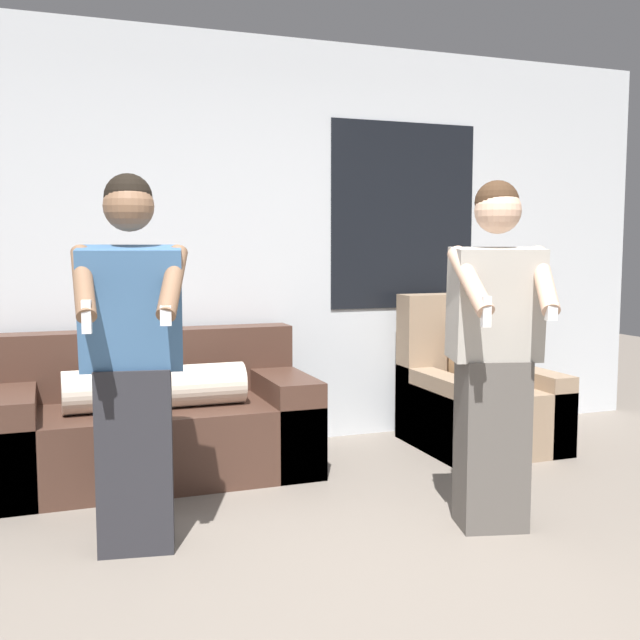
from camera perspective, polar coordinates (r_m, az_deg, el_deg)
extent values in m
plane|color=slate|center=(2.81, 8.54, -22.87)|extent=(14.00, 14.00, 0.00)
cube|color=silver|center=(4.99, -6.21, 5.77)|extent=(6.28, 0.06, 2.70)
cube|color=black|center=(5.37, 6.39, 7.89)|extent=(1.10, 0.01, 1.30)
cube|color=#472D23|center=(4.51, -12.50, -8.95)|extent=(1.83, 0.86, 0.42)
cube|color=#472D23|center=(4.74, -13.13, -3.14)|extent=(1.83, 0.22, 0.40)
cube|color=#472D23|center=(4.46, -22.54, -8.48)|extent=(0.28, 0.86, 0.56)
cube|color=#472D23|center=(4.65, -2.94, -7.48)|extent=(0.28, 0.86, 0.56)
cylinder|color=beige|center=(4.33, -12.40, -5.05)|extent=(1.01, 0.24, 0.24)
cube|color=#937A60|center=(5.14, 12.22, -7.16)|extent=(0.85, 0.87, 0.42)
cube|color=#937A60|center=(5.34, 10.41, -1.16)|extent=(0.85, 0.20, 0.59)
cube|color=#937A60|center=(4.96, 8.93, -6.98)|extent=(0.18, 0.87, 0.52)
cube|color=#937A60|center=(5.31, 15.32, -6.26)|extent=(0.18, 0.87, 0.52)
cube|color=#A87F56|center=(5.12, 11.92, -2.64)|extent=(0.36, 0.14, 0.36)
cube|color=#28282D|center=(3.45, -13.88, -10.17)|extent=(0.36, 0.29, 0.81)
cube|color=#3D6693|center=(3.32, -14.18, 0.91)|extent=(0.47, 0.35, 0.54)
sphere|color=brown|center=(3.30, -14.37, 8.39)|extent=(0.21, 0.21, 0.21)
sphere|color=black|center=(3.31, -14.40, 9.03)|extent=(0.20, 0.20, 0.20)
cylinder|color=brown|center=(3.18, -17.59, 2.71)|extent=(0.08, 0.36, 0.31)
cube|color=white|center=(3.03, -17.36, 0.24)|extent=(0.04, 0.04, 0.13)
cylinder|color=brown|center=(3.15, -11.18, 2.85)|extent=(0.19, 0.36, 0.31)
cube|color=white|center=(3.01, -11.67, 0.34)|extent=(0.05, 0.04, 0.08)
cube|color=#56514C|center=(3.69, 12.94, -9.15)|extent=(0.36, 0.31, 0.81)
cube|color=#ADA89E|center=(3.57, 13.22, 1.19)|extent=(0.46, 0.34, 0.53)
sphere|color=#DBAD8E|center=(3.56, 13.41, 8.11)|extent=(0.21, 0.21, 0.21)
sphere|color=#3D2819|center=(3.57, 13.33, 8.71)|extent=(0.20, 0.20, 0.20)
cylinder|color=#DBAD8E|center=(3.37, 11.37, 2.94)|extent=(0.11, 0.36, 0.31)
cube|color=white|center=(3.24, 12.54, 0.62)|extent=(0.04, 0.04, 0.13)
cylinder|color=#DBAD8E|center=(3.48, 16.70, 2.90)|extent=(0.22, 0.36, 0.31)
cube|color=white|center=(3.34, 17.21, 0.65)|extent=(0.05, 0.05, 0.08)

